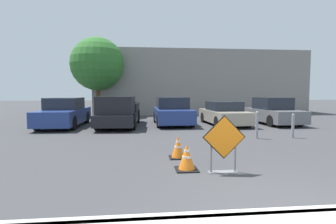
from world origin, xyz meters
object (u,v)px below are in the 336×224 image
parked_car_nearest (64,113)px  parked_car_second (172,112)px  parked_car_fourth (273,112)px  bollard_nearest (257,124)px  traffic_cone_nearest (187,157)px  bollard_second (293,125)px  traffic_cone_second (178,147)px  parked_car_third (224,114)px  pickup_truck (119,113)px  road_closed_sign (224,142)px

parked_car_nearest → parked_car_second: bearing=-176.9°
parked_car_fourth → bollard_nearest: size_ratio=3.85×
traffic_cone_nearest → bollard_second: bearing=37.8°
traffic_cone_second → parked_car_nearest: parked_car_nearest is taller
traffic_cone_nearest → bollard_nearest: 5.20m
parked_car_third → pickup_truck: bearing=1.1°
parked_car_fourth → traffic_cone_second: bearing=45.1°
parked_car_third → bollard_nearest: parked_car_third is taller
parked_car_second → bollard_nearest: (2.77, -4.84, -0.14)m
pickup_truck → parked_car_fourth: size_ratio=1.24×
traffic_cone_nearest → traffic_cone_second: size_ratio=0.99×
pickup_truck → bollard_nearest: pickup_truck is taller
bollard_second → traffic_cone_second: bearing=-151.5°
traffic_cone_second → parked_car_third: bearing=63.2°
parked_car_second → bollard_second: size_ratio=4.18×
traffic_cone_second → bollard_nearest: size_ratio=0.58×
road_closed_sign → parked_car_third: size_ratio=0.31×
road_closed_sign → parked_car_fourth: size_ratio=0.32×
traffic_cone_second → parked_car_second: (0.75, 7.55, 0.41)m
parked_car_nearest → parked_car_second: (5.83, 0.22, -0.00)m
parked_car_nearest → bollard_second: parked_car_nearest is taller
traffic_cone_nearest → parked_car_second: parked_car_second is taller
road_closed_sign → pickup_truck: pickup_truck is taller
parked_car_nearest → pickup_truck: size_ratio=0.91×
bollard_second → parked_car_third: bearing=106.6°
parked_car_second → parked_car_third: 2.93m
road_closed_sign → parked_car_fourth: 10.49m
bollard_second → road_closed_sign: bearing=-135.1°
road_closed_sign → traffic_cone_nearest: (-0.78, 0.32, -0.40)m
parked_car_third → bollard_second: size_ratio=4.28×
traffic_cone_second → parked_car_nearest: (-5.08, 7.34, 0.41)m
bollard_nearest → road_closed_sign: bearing=-122.8°
traffic_cone_nearest → traffic_cone_second: traffic_cone_second is taller
parked_car_fourth → pickup_truck: bearing=0.2°
road_closed_sign → traffic_cone_second: road_closed_sign is taller
bollard_nearest → parked_car_third: bearing=88.1°
parked_car_nearest → parked_car_third: 8.74m
parked_car_second → bollard_second: parked_car_second is taller
parked_car_third → bollard_nearest: size_ratio=3.87×
road_closed_sign → pickup_truck: 8.83m
traffic_cone_nearest → pickup_truck: (-2.23, 7.99, 0.43)m
parked_car_third → bollard_second: parked_car_third is taller
traffic_cone_nearest → parked_car_third: size_ratio=0.15×
bollard_nearest → bollard_second: 1.50m
road_closed_sign → parked_car_third: bearing=71.9°
pickup_truck → traffic_cone_nearest: bearing=108.8°
parked_car_second → bollard_nearest: size_ratio=3.78×
road_closed_sign → parked_car_third: (2.83, 8.69, -0.09)m
road_closed_sign → parked_car_nearest: parked_car_nearest is taller
road_closed_sign → parked_car_nearest: (-5.91, 8.79, 0.01)m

